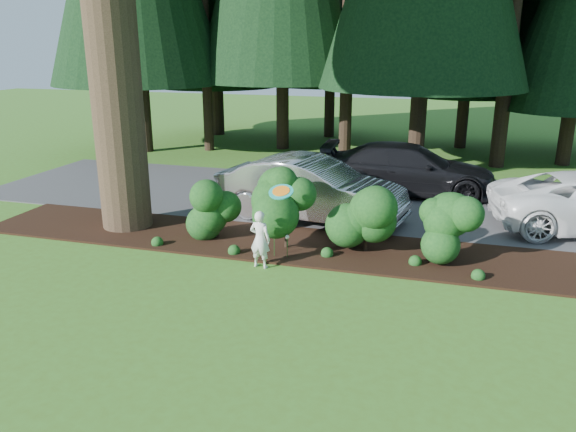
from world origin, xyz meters
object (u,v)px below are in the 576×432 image
object	(u,v)px
car_dark_suv	(409,169)
child	(260,239)
frisbee	(281,192)
car_silver_wagon	(311,189)

from	to	relation	value
car_dark_suv	child	size ratio (longest dim) A/B	4.28
frisbee	car_dark_suv	bearing A→B (deg)	72.24
car_dark_suv	frisbee	size ratio (longest dim) A/B	10.19
frisbee	car_silver_wagon	bearing A→B (deg)	92.61
car_dark_suv	child	xyz separation A→B (m)	(-2.49, -6.94, -0.18)
child	frisbee	world-z (taller)	frisbee
car_silver_wagon	child	bearing A→B (deg)	-173.42
car_silver_wagon	child	xyz separation A→B (m)	(-0.22, -3.49, -0.24)
child	car_silver_wagon	bearing A→B (deg)	-86.02
car_dark_suv	child	world-z (taller)	car_dark_suv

